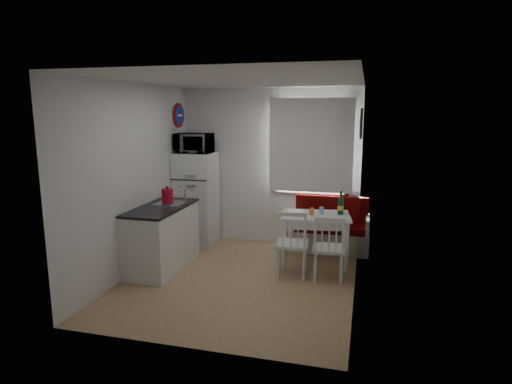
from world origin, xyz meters
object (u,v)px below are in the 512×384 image
bench (330,233)px  wine_bottle (341,203)px  dining_table (315,220)px  chair_right (328,241)px  fridge (196,198)px  kitchen_counter (162,237)px  kettle (167,196)px  chair_left (290,237)px  microwave (194,143)px

bench → wine_bottle: wine_bottle is taller
bench → dining_table: bench is taller
dining_table → chair_right: size_ratio=2.25×
bench → fridge: bearing=-177.2°
bench → wine_bottle: bearing=-71.3°
kitchen_counter → chair_right: (2.34, 0.06, 0.09)m
kettle → wine_bottle: (2.39, 0.72, -0.12)m
fridge → wine_bottle: bearing=-9.8°
bench → fridge: (-2.24, -0.11, 0.48)m
chair_left → chair_right: bearing=-4.9°
kitchen_counter → kettle: same height
dining_table → kettle: bearing=-171.6°
chair_right → wine_bottle: 0.85m
dining_table → kettle: kettle is taller
chair_right → kettle: (-2.29, 0.05, 0.48)m
kitchen_counter → bench: kitchen_counter is taller
chair_left → microwave: microwave is taller
fridge → kettle: fridge is taller
bench → dining_table: (-0.17, -0.63, 0.37)m
microwave → chair_right: bearing=-26.0°
fridge → kettle: 1.16m
bench → kettle: bearing=-150.7°
microwave → wine_bottle: microwave is taller
microwave → kitchen_counter: bearing=-90.9°
kitchen_counter → kettle: 0.59m
fridge → wine_bottle: (2.42, -0.42, 0.14)m
chair_right → fridge: size_ratio=0.31×
chair_left → microwave: 2.42m
dining_table → wine_bottle: wine_bottle is taller
bench → wine_bottle: size_ratio=3.52×
chair_left → chair_right: chair_left is taller
chair_right → kettle: 2.34m
bench → kitchen_counter: bearing=-149.1°
kitchen_counter → wine_bottle: bearing=18.7°
bench → wine_bottle: 0.83m
chair_right → wine_bottle: size_ratio=1.38×
chair_right → fridge: fridge is taller
chair_right → bench: bearing=88.4°
bench → dining_table: bearing=-105.3°
chair_left → wine_bottle: 1.03m
microwave → dining_table: bearing=-12.7°
fridge → bench: bearing=2.8°
fridge → microwave: 0.93m
kettle → wine_bottle: 2.50m
chair_left → kettle: kettle is taller
kitchen_counter → kettle: (0.05, 0.11, 0.57)m
kitchen_counter → microwave: bearing=89.1°
fridge → microwave: (0.00, -0.05, 0.93)m
microwave → bench: bearing=4.0°
fridge → chair_right: bearing=-26.9°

